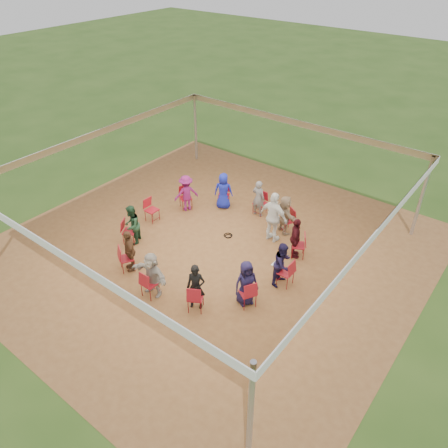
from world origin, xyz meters
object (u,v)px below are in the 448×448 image
Objects in this scene: chair_5 at (186,198)px; person_seated_7 at (129,250)px; person_seated_3 at (258,198)px; chair_3 at (260,203)px; chair_8 at (127,258)px; person_seated_1 at (295,238)px; person_seated_8 at (152,274)px; person_seated_9 at (196,287)px; person_seated_2 at (285,215)px; chair_0 at (286,273)px; chair_1 at (298,245)px; chair_11 at (248,293)px; chair_2 at (287,221)px; person_seated_10 at (246,283)px; person_seated_5 at (186,193)px; chair_6 at (152,210)px; chair_7 at (129,231)px; person_seated_6 at (132,225)px; person_seated_0 at (283,264)px; standing_person at (274,217)px; laptop at (278,263)px; chair_4 at (224,196)px; chair_9 at (150,284)px; person_seated_4 at (223,191)px; cable_coil at (228,236)px; chair_10 at (195,297)px.

person_seated_7 is at bearing 46.24° from chair_5.
chair_3 is at bearing -90.00° from person_seated_3.
person_seated_1 is (3.78, 3.80, 0.27)m from chair_8.
person_seated_7 is 1.40m from person_seated_8.
person_seated_2 is at bearing 60.00° from person_seated_9.
chair_8 is (-4.26, -2.44, 0.00)m from chair_0.
chair_11 is at bearing 150.00° from chair_1.
chair_2 is 4.01m from chair_5.
person_seated_3 is 4.70m from person_seated_10.
chair_6 is at bearing 10.39° from person_seated_5.
chair_7 is 0.63× the size of person_seated_6.
person_seated_10 is (4.70, -0.01, 0.00)m from person_seated_6.
person_seated_0 is 2.22m from standing_person.
chair_0 is at bearing -90.00° from person_seated_0.
person_seated_5 is at bearing 30.00° from person_seated_3.
person_seated_6 is (-4.80, 0.07, 0.27)m from chair_11.
person_seated_1 is 1.37m from laptop.
chair_9 is (1.40, -5.29, 0.00)m from chair_4.
person_seated_10 is 4.95× the size of laptop.
laptop is (0.09, -1.42, 0.22)m from chair_1.
person_seated_8 reaches higher than chair_1.
standing_person reaches higher than person_seated_3.
chair_1 is at bearing 136.24° from person_seated_4.
person_seated_7 is (-3.82, -3.76, 0.27)m from chair_1.
chair_1 and chair_9 have the same top height.
person_seated_8 reaches higher than chair_9.
person_seated_2 reaches higher than chair_4.
standing_person is 4.57× the size of cable_coil.
person_seated_3 and person_seated_10 have the same top height.
person_seated_2 is at bearing 60.72° from chair_10.
person_seated_5 is (-0.92, 3.81, 0.27)m from chair_8.
person_seated_4 is at bearing 160.39° from chair_5.
person_seated_9 is (-1.11, -3.76, 0.27)m from chair_1.
person_seated_0 reaches higher than chair_4.
chair_3 is 5.67m from chair_9.
person_seated_4 is (-3.70, 1.00, 0.00)m from person_seated_1.
person_seated_2 reaches higher than chair_11.
person_seated_3 is 1.00× the size of person_seated_4.
chair_3 is 4.91m from chair_11.
chair_1 is 1.00× the size of chair_10.
chair_7 is (-0.01, -2.83, 0.00)m from chair_5.
laptop is at bearing 46.82° from person_seated_8.
person_seated_4 is (1.10, 0.93, 0.27)m from chair_5.
cable_coil is at bearing 33.92° from standing_person.
person_seated_9 is at bearing 147.85° from chair_0.
person_seated_6 is 3.33m from cable_coil.
laptop is (1.12, -2.46, 0.22)m from chair_2.
chair_1 is 3.11× the size of laptop.
person_seated_5 is at bearing 74.51° from laptop.
person_seated_0 is 1.00× the size of person_seated_5.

